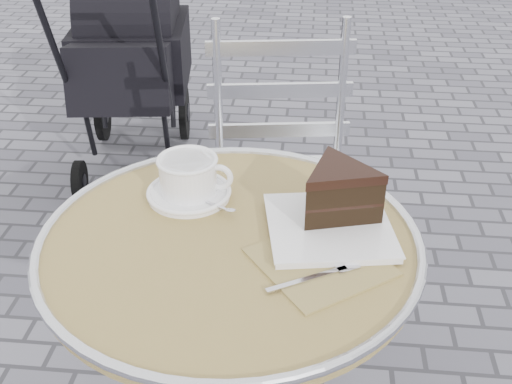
# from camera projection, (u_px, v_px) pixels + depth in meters

# --- Properties ---
(cafe_table) EXTENTS (0.72, 0.72, 0.74)m
(cafe_table) POSITION_uv_depth(u_px,v_px,m) (231.00, 306.00, 1.28)
(cafe_table) COLOR silver
(cafe_table) RESTS_ON ground
(cappuccino_set) EXTENTS (0.18, 0.17, 0.09)m
(cappuccino_set) POSITION_uv_depth(u_px,v_px,m) (189.00, 180.00, 1.30)
(cappuccino_set) COLOR white
(cappuccino_set) RESTS_ON cafe_table
(cake_plate_set) EXTENTS (0.29, 0.38, 0.12)m
(cake_plate_set) POSITION_uv_depth(u_px,v_px,m) (337.00, 200.00, 1.20)
(cake_plate_set) COLOR #957D52
(cake_plate_set) RESTS_ON cafe_table
(bistro_chair) EXTENTS (0.47, 0.47, 0.93)m
(bistro_chair) POSITION_uv_depth(u_px,v_px,m) (281.00, 148.00, 1.84)
(bistro_chair) COLOR silver
(bistro_chair) RESTS_ON ground
(baby_stroller) EXTENTS (0.53, 0.98, 0.97)m
(baby_stroller) POSITION_uv_depth(u_px,v_px,m) (131.00, 69.00, 2.76)
(baby_stroller) COLOR black
(baby_stroller) RESTS_ON ground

